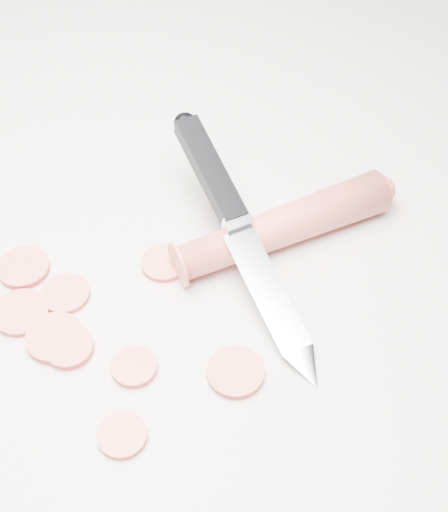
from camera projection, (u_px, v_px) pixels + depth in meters
The scene contains 12 objects.
ground at pixel (143, 290), 0.52m from camera, with size 2.40×2.40×0.00m, color silver.
carrot at pixel (283, 226), 0.54m from camera, with size 0.03×0.03×0.17m, color #D44D41.
carrot_slice_0 at pixel (66, 294), 0.52m from camera, with size 0.04×0.04×0.01m, color #E76353.
carrot_slice_1 at pixel (21, 313), 0.51m from camera, with size 0.04×0.04×0.01m, color #E76353.
carrot_slice_2 at pixel (55, 338), 0.49m from camera, with size 0.04×0.04×0.01m, color #E76353.
carrot_slice_3 at pixel (134, 367), 0.48m from camera, with size 0.03×0.03×0.01m, color #E76353.
carrot_slice_4 at pixel (236, 372), 0.48m from camera, with size 0.04×0.04×0.01m, color #E76353.
carrot_slice_5 at pixel (164, 263), 0.54m from camera, with size 0.03×0.03×0.01m, color #E76353.
carrot_slice_6 at pixel (122, 435), 0.45m from camera, with size 0.03×0.03×0.01m, color #E76353.
carrot_slice_7 at pixel (69, 347), 0.49m from camera, with size 0.03×0.03×0.01m, color #E76353.
carrot_slice_8 at pixel (24, 268), 0.53m from camera, with size 0.04×0.04×0.01m, color #E76353.
kitchen_knife at pixel (245, 237), 0.51m from camera, with size 0.21×0.13×0.07m, color silver, non-canonical shape.
Camera 1 is at (0.23, -0.22, 0.42)m, focal length 50.00 mm.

